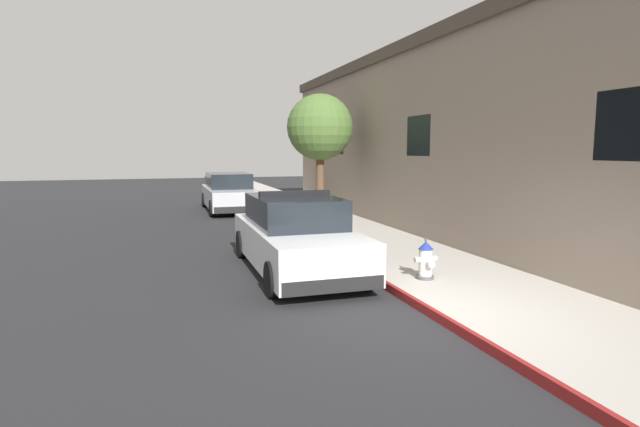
# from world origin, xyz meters

# --- Properties ---
(ground_plane) EXTENTS (28.86, 60.00, 0.20)m
(ground_plane) POSITION_xyz_m (-4.56, 10.00, -0.10)
(ground_plane) COLOR #232326
(sidewalk_pavement) EXTENTS (2.88, 60.00, 0.14)m
(sidewalk_pavement) POSITION_xyz_m (1.44, 10.00, 0.07)
(sidewalk_pavement) COLOR #ADA89E
(sidewalk_pavement) RESTS_ON ground
(curb_painted_edge) EXTENTS (0.08, 60.00, 0.14)m
(curb_painted_edge) POSITION_xyz_m (-0.04, 10.00, 0.07)
(curb_painted_edge) COLOR maroon
(curb_painted_edge) RESTS_ON ground
(storefront_building) EXTENTS (5.79, 23.64, 5.63)m
(storefront_building) POSITION_xyz_m (5.65, 6.01, 2.83)
(storefront_building) COLOR gray
(storefront_building) RESTS_ON ground
(police_cruiser) EXTENTS (1.94, 4.84, 1.68)m
(police_cruiser) POSITION_xyz_m (-1.25, 3.55, 0.74)
(police_cruiser) COLOR white
(police_cruiser) RESTS_ON ground
(parked_car_silver_ahead) EXTENTS (1.94, 4.84, 1.56)m
(parked_car_silver_ahead) POSITION_xyz_m (-1.19, 14.52, 0.74)
(parked_car_silver_ahead) COLOR #B2B5BA
(parked_car_silver_ahead) RESTS_ON ground
(fire_hydrant) EXTENTS (0.44, 0.40, 0.76)m
(fire_hydrant) POSITION_xyz_m (0.74, 1.67, 0.49)
(fire_hydrant) COLOR #4C4C51
(fire_hydrant) RESTS_ON sidewalk_pavement
(street_tree) EXTENTS (2.21, 2.21, 4.24)m
(street_tree) POSITION_xyz_m (1.29, 9.88, 3.24)
(street_tree) COLOR brown
(street_tree) RESTS_ON sidewalk_pavement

